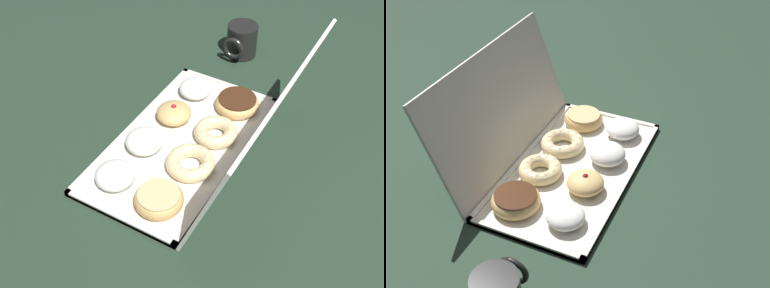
# 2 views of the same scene
# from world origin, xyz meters

# --- Properties ---
(ground_plane) EXTENTS (3.00, 3.00, 0.00)m
(ground_plane) POSITION_xyz_m (0.00, 0.00, 0.00)
(ground_plane) COLOR #233828
(donut_box) EXTENTS (0.53, 0.28, 0.01)m
(donut_box) POSITION_xyz_m (0.00, 0.00, 0.01)
(donut_box) COLOR silver
(donut_box) RESTS_ON ground
(box_lid_open) EXTENTS (0.53, 0.11, 0.28)m
(box_lid_open) POSITION_xyz_m (0.00, 0.19, 0.14)
(box_lid_open) COLOR silver
(box_lid_open) RESTS_ON ground
(powdered_filled_donut_0) EXTENTS (0.09, 0.09, 0.04)m
(powdered_filled_donut_0) POSITION_xyz_m (-0.18, -0.06, 0.03)
(powdered_filled_donut_0) COLOR white
(powdered_filled_donut_0) RESTS_ON donut_box
(jelly_filled_donut_1) EXTENTS (0.09, 0.09, 0.05)m
(jelly_filled_donut_1) POSITION_xyz_m (-0.06, -0.06, 0.03)
(jelly_filled_donut_1) COLOR #E5B770
(jelly_filled_donut_1) RESTS_ON donut_box
(powdered_filled_donut_2) EXTENTS (0.09, 0.09, 0.05)m
(powdered_filled_donut_2) POSITION_xyz_m (0.06, -0.07, 0.03)
(powdered_filled_donut_2) COLOR white
(powdered_filled_donut_2) RESTS_ON donut_box
(powdered_filled_donut_3) EXTENTS (0.09, 0.09, 0.05)m
(powdered_filled_donut_3) POSITION_xyz_m (0.18, -0.06, 0.03)
(powdered_filled_donut_3) COLOR white
(powdered_filled_donut_3) RESTS_ON donut_box
(chocolate_frosted_donut_4) EXTENTS (0.11, 0.11, 0.04)m
(chocolate_frosted_donut_4) POSITION_xyz_m (-0.18, 0.06, 0.03)
(chocolate_frosted_donut_4) COLOR #E5B770
(chocolate_frosted_donut_4) RESTS_ON donut_box
(cruller_donut_5) EXTENTS (0.11, 0.11, 0.03)m
(cruller_donut_5) POSITION_xyz_m (-0.06, 0.06, 0.03)
(cruller_donut_5) COLOR beige
(cruller_donut_5) RESTS_ON donut_box
(cruller_donut_6) EXTENTS (0.11, 0.11, 0.03)m
(cruller_donut_6) POSITION_xyz_m (0.06, 0.06, 0.03)
(cruller_donut_6) COLOR beige
(cruller_donut_6) RESTS_ON donut_box
(glazed_ring_donut_7) EXTENTS (0.11, 0.11, 0.04)m
(glazed_ring_donut_7) POSITION_xyz_m (0.19, 0.06, 0.03)
(glazed_ring_donut_7) COLOR tan
(glazed_ring_donut_7) RESTS_ON donut_box
(coffee_mug) EXTENTS (0.11, 0.09, 0.10)m
(coffee_mug) POSITION_xyz_m (-0.43, -0.04, 0.05)
(coffee_mug) COLOR black
(coffee_mug) RESTS_ON ground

